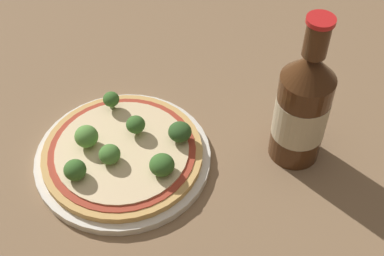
% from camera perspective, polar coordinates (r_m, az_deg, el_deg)
% --- Properties ---
extents(ground_plane, '(3.00, 3.00, 0.00)m').
position_cam_1_polar(ground_plane, '(0.77, -6.03, -2.60)').
color(ground_plane, '#846647').
extents(plate, '(0.25, 0.25, 0.01)m').
position_cam_1_polar(plate, '(0.76, -7.34, -3.19)').
color(plate, silver).
rests_on(plate, ground_plane).
extents(pizza, '(0.22, 0.22, 0.01)m').
position_cam_1_polar(pizza, '(0.75, -7.43, -2.60)').
color(pizza, tan).
rests_on(pizza, plate).
extents(broccoli_floret_0, '(0.02, 0.02, 0.03)m').
position_cam_1_polar(broccoli_floret_0, '(0.79, -8.62, 3.03)').
color(broccoli_floret_0, '#7A9E5B').
rests_on(broccoli_floret_0, pizza).
extents(broccoli_floret_1, '(0.03, 0.03, 0.03)m').
position_cam_1_polar(broccoli_floret_1, '(0.70, -3.23, -3.95)').
color(broccoli_floret_1, '#7A9E5B').
rests_on(broccoli_floret_1, pizza).
extents(broccoli_floret_2, '(0.03, 0.03, 0.03)m').
position_cam_1_polar(broccoli_floret_2, '(0.75, -6.04, 0.36)').
color(broccoli_floret_2, '#7A9E5B').
rests_on(broccoli_floret_2, pizza).
extents(broccoli_floret_3, '(0.03, 0.03, 0.03)m').
position_cam_1_polar(broccoli_floret_3, '(0.74, -11.20, -0.89)').
color(broccoli_floret_3, '#7A9E5B').
rests_on(broccoli_floret_3, pizza).
extents(broccoli_floret_4, '(0.03, 0.03, 0.03)m').
position_cam_1_polar(broccoli_floret_4, '(0.71, -12.38, -4.40)').
color(broccoli_floret_4, '#7A9E5B').
rests_on(broccoli_floret_4, pizza).
extents(broccoli_floret_5, '(0.03, 0.03, 0.03)m').
position_cam_1_polar(broccoli_floret_5, '(0.74, -1.30, -0.42)').
color(broccoli_floret_5, '#7A9E5B').
rests_on(broccoli_floret_5, pizza).
extents(broccoli_floret_6, '(0.03, 0.03, 0.03)m').
position_cam_1_polar(broccoli_floret_6, '(0.72, -8.78, -2.78)').
color(broccoli_floret_6, '#7A9E5B').
rests_on(broccoli_floret_6, pizza).
extents(beer_bottle, '(0.07, 0.07, 0.23)m').
position_cam_1_polar(beer_bottle, '(0.72, 11.69, 2.19)').
color(beer_bottle, '#472814').
rests_on(beer_bottle, ground_plane).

